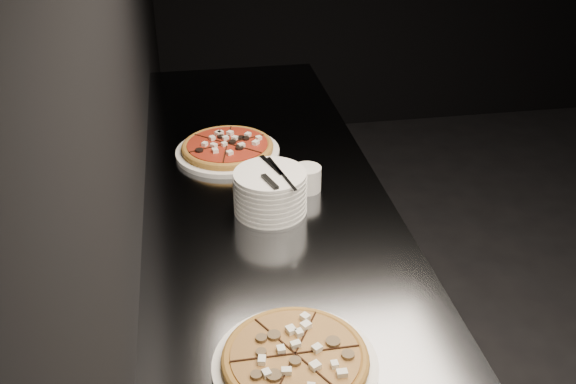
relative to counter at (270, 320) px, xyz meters
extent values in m
cube|color=black|center=(-0.37, 0.00, 0.94)|extent=(0.02, 5.00, 2.80)
cube|color=slate|center=(0.00, 0.00, -0.01)|extent=(0.70, 2.40, 0.90)
cube|color=slate|center=(0.00, 0.00, 0.45)|extent=(0.74, 2.44, 0.02)
cylinder|color=white|center=(-0.04, -0.67, 0.47)|extent=(0.35, 0.35, 0.02)
cylinder|color=#B58236|center=(-0.04, -0.67, 0.48)|extent=(0.31, 0.31, 0.01)
torus|color=#B58236|center=(-0.04, -0.67, 0.49)|extent=(0.31, 0.31, 0.02)
cylinder|color=gold|center=(-0.04, -0.67, 0.49)|extent=(0.27, 0.27, 0.01)
cylinder|color=white|center=(-0.09, 0.35, 0.47)|extent=(0.36, 0.36, 0.02)
cylinder|color=#B58236|center=(-0.09, 0.35, 0.48)|extent=(0.40, 0.40, 0.01)
torus|color=#B58236|center=(-0.09, 0.35, 0.49)|extent=(0.40, 0.40, 0.02)
cylinder|color=#AC2B19|center=(-0.09, 0.35, 0.49)|extent=(0.35, 0.35, 0.01)
cylinder|color=white|center=(0.00, -0.04, 0.47)|extent=(0.21, 0.21, 0.02)
cylinder|color=white|center=(0.00, -0.04, 0.48)|extent=(0.21, 0.21, 0.02)
cylinder|color=white|center=(0.00, -0.04, 0.50)|extent=(0.21, 0.21, 0.02)
cylinder|color=white|center=(0.00, -0.04, 0.51)|extent=(0.21, 0.21, 0.02)
cylinder|color=white|center=(0.00, -0.04, 0.53)|extent=(0.21, 0.21, 0.02)
cylinder|color=white|center=(0.00, -0.04, 0.55)|extent=(0.21, 0.21, 0.02)
cylinder|color=white|center=(0.00, -0.04, 0.56)|extent=(0.21, 0.21, 0.02)
cylinder|color=white|center=(0.00, -0.04, 0.58)|extent=(0.21, 0.21, 0.02)
cube|color=silver|center=(0.01, 0.00, 0.59)|extent=(0.06, 0.13, 0.00)
cube|color=black|center=(-0.01, -0.10, 0.59)|extent=(0.04, 0.08, 0.01)
cube|color=silver|center=(0.03, -0.05, 0.59)|extent=(0.01, 0.21, 0.00)
cylinder|color=silver|center=(0.13, 0.06, 0.50)|extent=(0.09, 0.09, 0.08)
cylinder|color=black|center=(0.13, 0.06, 0.53)|extent=(0.07, 0.07, 0.01)
camera|label=1|loc=(-0.22, -1.63, 1.46)|focal=40.00mm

